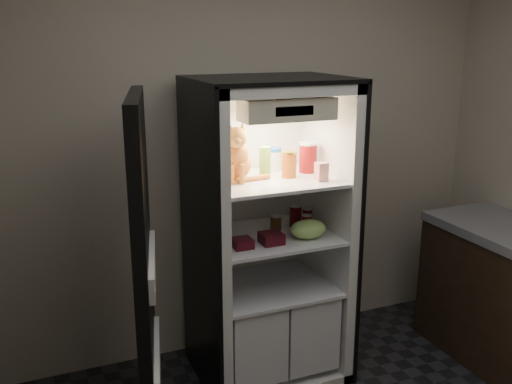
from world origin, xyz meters
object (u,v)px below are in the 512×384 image
(pepper_jar, at_px, (308,157))
(grape_bag, at_px, (308,229))
(cream_carton, at_px, (321,172))
(soda_can_b, at_px, (307,217))
(refrigerator, at_px, (266,254))
(mayo_tub, at_px, (273,159))
(salsa_jar, at_px, (289,164))
(soda_can_c, at_px, (306,224))
(condiment_jar, at_px, (276,222))
(berry_box_right, at_px, (271,238))
(berry_box_left, at_px, (242,243))
(parmesan_shaker, at_px, (265,162))
(soda_can_a, at_px, (296,216))
(tabby_cat, at_px, (236,158))

(pepper_jar, relative_size, grape_bag, 0.84)
(cream_carton, distance_m, soda_can_b, 0.42)
(refrigerator, relative_size, mayo_tub, 13.34)
(salsa_jar, bearing_deg, mayo_tub, 93.64)
(soda_can_c, bearing_deg, cream_carton, -75.57)
(condiment_jar, distance_m, berry_box_right, 0.24)
(grape_bag, distance_m, berry_box_left, 0.42)
(berry_box_right, bearing_deg, parmesan_shaker, 77.49)
(parmesan_shaker, bearing_deg, soda_can_b, 0.98)
(soda_can_a, bearing_deg, parmesan_shaker, -176.55)
(refrigerator, height_order, berry_box_right, refrigerator)
(berry_box_right, bearing_deg, cream_carton, -4.58)
(mayo_tub, relative_size, cream_carton, 1.32)
(parmesan_shaker, distance_m, cream_carton, 0.34)
(mayo_tub, xyz_separation_m, grape_bag, (0.08, -0.33, -0.37))
(refrigerator, height_order, salsa_jar, refrigerator)
(soda_can_a, bearing_deg, mayo_tub, 133.40)
(mayo_tub, xyz_separation_m, soda_can_b, (0.18, -0.12, -0.37))
(parmesan_shaker, bearing_deg, grape_bag, -46.24)
(pepper_jar, distance_m, soda_can_b, 0.39)
(berry_box_right, bearing_deg, condiment_jar, 59.03)
(refrigerator, bearing_deg, cream_carton, -42.99)
(refrigerator, xyz_separation_m, cream_carton, (0.25, -0.23, 0.55))
(soda_can_a, distance_m, berry_box_left, 0.49)
(soda_can_b, bearing_deg, berry_box_right, -148.84)
(berry_box_left, bearing_deg, berry_box_right, 0.75)
(tabby_cat, height_order, condiment_jar, tabby_cat)
(soda_can_b, bearing_deg, condiment_jar, -179.21)
(refrigerator, height_order, cream_carton, refrigerator)
(parmesan_shaker, height_order, condiment_jar, parmesan_shaker)
(cream_carton, xyz_separation_m, soda_can_b, (0.04, 0.23, -0.35))
(soda_can_c, bearing_deg, refrigerator, 151.86)
(soda_can_c, relative_size, condiment_jar, 1.13)
(refrigerator, height_order, soda_can_b, refrigerator)
(refrigerator, distance_m, salsa_jar, 0.59)
(soda_can_a, bearing_deg, soda_can_b, -5.84)
(refrigerator, xyz_separation_m, soda_can_a, (0.20, 0.01, 0.22))
(tabby_cat, height_order, pepper_jar, tabby_cat)
(parmesan_shaker, distance_m, berry_box_right, 0.46)
(salsa_jar, distance_m, soda_can_c, 0.39)
(berry_box_left, height_order, berry_box_right, berry_box_right)
(pepper_jar, bearing_deg, soda_can_a, 167.47)
(mayo_tub, xyz_separation_m, salsa_jar, (0.01, -0.20, 0.01))
(mayo_tub, bearing_deg, tabby_cat, -154.43)
(grape_bag, height_order, berry_box_left, grape_bag)
(mayo_tub, height_order, pepper_jar, pepper_jar)
(parmesan_shaker, height_order, mayo_tub, parmesan_shaker)
(berry_box_right, bearing_deg, grape_bag, -0.44)
(cream_carton, relative_size, berry_box_right, 0.86)
(tabby_cat, bearing_deg, pepper_jar, 19.61)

